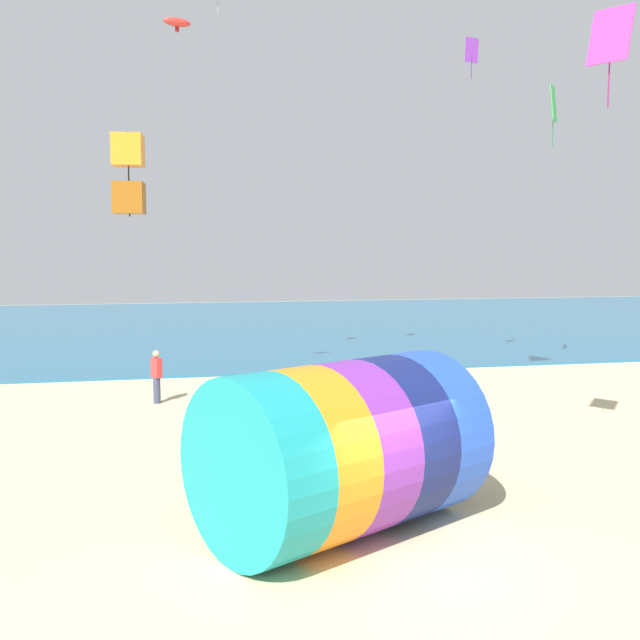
{
  "coord_description": "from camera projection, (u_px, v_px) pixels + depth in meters",
  "views": [
    {
      "loc": [
        -3.72,
        -10.7,
        5.2
      ],
      "look_at": [
        -0.8,
        3.66,
        3.74
      ],
      "focal_mm": 40.0,
      "sensor_mm": 36.0,
      "label": 1
    }
  ],
  "objects": [
    {
      "name": "kite_handler",
      "position": [
        440.0,
        449.0,
        15.65
      ],
      "size": [
        0.32,
        0.41,
        1.63
      ],
      "color": "#726651",
      "rests_on": "ground"
    },
    {
      "name": "kite_purple_diamond",
      "position": [
        472.0,
        51.0,
        27.31
      ],
      "size": [
        0.62,
        0.27,
        1.54
      ],
      "color": "purple"
    },
    {
      "name": "kite_magenta_diamond",
      "position": [
        611.0,
        36.0,
        14.61
      ],
      "size": [
        0.81,
        0.92,
        2.06
      ],
      "color": "#D1339E"
    },
    {
      "name": "cooler_box",
      "position": [
        432.0,
        489.0,
        14.98
      ],
      "size": [
        0.59,
        0.63,
        0.36
      ],
      "primitive_type": "cube",
      "rotation": [
        0.0,
        0.0,
        2.16
      ],
      "color": "#2659B2",
      "rests_on": "ground"
    },
    {
      "name": "kite_green_diamond",
      "position": [
        554.0,
        104.0,
        27.06
      ],
      "size": [
        0.72,
        0.85,
        2.31
      ],
      "color": "green"
    },
    {
      "name": "ground_plane",
      "position": [
        412.0,
        567.0,
        11.69
      ],
      "size": [
        120.0,
        120.0,
        0.0
      ],
      "primitive_type": "plane",
      "color": "#CCBA8C"
    },
    {
      "name": "giant_inflatable_tube",
      "position": [
        343.0,
        448.0,
        13.0
      ],
      "size": [
        5.78,
        5.1,
        3.17
      ],
      "color": "teal",
      "rests_on": "ground"
    },
    {
      "name": "bystander_mid_beach",
      "position": [
        157.0,
        376.0,
        24.06
      ],
      "size": [
        0.39,
        0.42,
        1.81
      ],
      "color": "#383D56",
      "rests_on": "ground"
    },
    {
      "name": "kite_orange_box",
      "position": [
        129.0,
        174.0,
        12.11
      ],
      "size": [
        0.54,
        0.54,
        1.42
      ],
      "color": "orange"
    },
    {
      "name": "kite_red_parafoil",
      "position": [
        177.0,
        22.0,
        23.01
      ],
      "size": [
        0.96,
        0.59,
        0.47
      ],
      "color": "red"
    },
    {
      "name": "sea",
      "position": [
        231.0,
        324.0,
        49.09
      ],
      "size": [
        120.0,
        40.0,
        0.1
      ],
      "primitive_type": "cube",
      "color": "#236084",
      "rests_on": "ground"
    }
  ]
}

